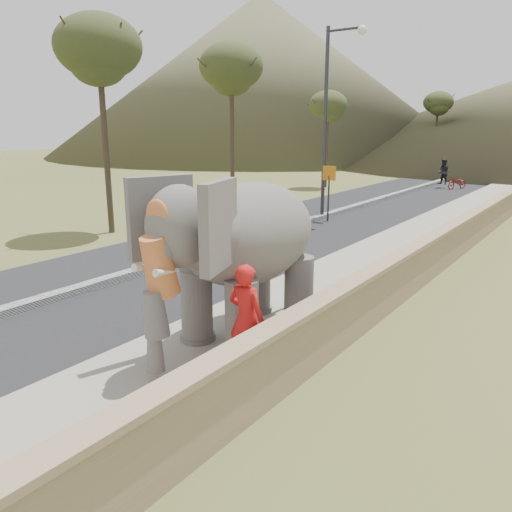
# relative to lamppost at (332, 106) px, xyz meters

# --- Properties ---
(ground) EXTENTS (160.00, 160.00, 0.00)m
(ground) POSITION_rel_lamppost_xyz_m (4.69, -12.73, -4.87)
(ground) COLOR olive
(ground) RESTS_ON ground
(road) EXTENTS (7.00, 120.00, 0.03)m
(road) POSITION_rel_lamppost_xyz_m (-0.31, -2.73, -4.86)
(road) COLOR black
(road) RESTS_ON ground
(median) EXTENTS (0.35, 120.00, 0.22)m
(median) POSITION_rel_lamppost_xyz_m (-0.31, -2.73, -4.76)
(median) COLOR black
(median) RESTS_ON ground
(walkway) EXTENTS (3.00, 120.00, 0.15)m
(walkway) POSITION_rel_lamppost_xyz_m (4.69, -2.73, -4.80)
(walkway) COLOR #9E9687
(walkway) RESTS_ON ground
(parapet) EXTENTS (0.30, 120.00, 1.10)m
(parapet) POSITION_rel_lamppost_xyz_m (6.34, -2.73, -4.32)
(parapet) COLOR tan
(parapet) RESTS_ON ground
(lamppost) EXTENTS (1.76, 0.36, 8.00)m
(lamppost) POSITION_rel_lamppost_xyz_m (0.00, 0.00, 0.00)
(lamppost) COLOR #303035
(lamppost) RESTS_ON ground
(signboard) EXTENTS (0.60, 0.08, 2.40)m
(signboard) POSITION_rel_lamppost_xyz_m (0.19, -0.40, -3.23)
(signboard) COLOR #2D2D33
(signboard) RESTS_ON ground
(hill_left) EXTENTS (60.00, 60.00, 22.00)m
(hill_left) POSITION_rel_lamppost_xyz_m (-33.31, 42.27, 6.13)
(hill_left) COLOR brown
(hill_left) RESTS_ON ground
(elephant_and_man) EXTENTS (2.35, 4.23, 3.05)m
(elephant_and_man) POSITION_rel_lamppost_xyz_m (4.71, -12.30, -3.21)
(elephant_and_man) COLOR slate
(elephant_and_man) RESTS_ON ground
(motorcyclist) EXTENTS (2.05, 1.78, 1.94)m
(motorcyclist) POSITION_rel_lamppost_xyz_m (1.26, 14.89, -4.10)
(motorcyclist) COLOR maroon
(motorcyclist) RESTS_ON ground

